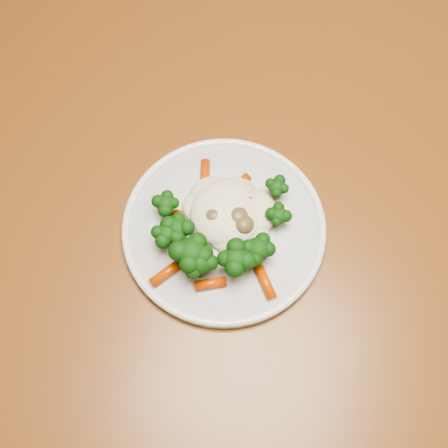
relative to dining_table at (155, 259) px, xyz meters
The scene contains 3 objects.
dining_table is the anchor object (origin of this frame).
plate 0.14m from the dining_table, 17.81° to the left, with size 0.25×0.25×0.01m, color silver.
meal 0.15m from the dining_table, ahead, with size 0.17×0.18×0.05m.
Camera 1 is at (0.48, 0.05, 1.39)m, focal length 45.00 mm.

